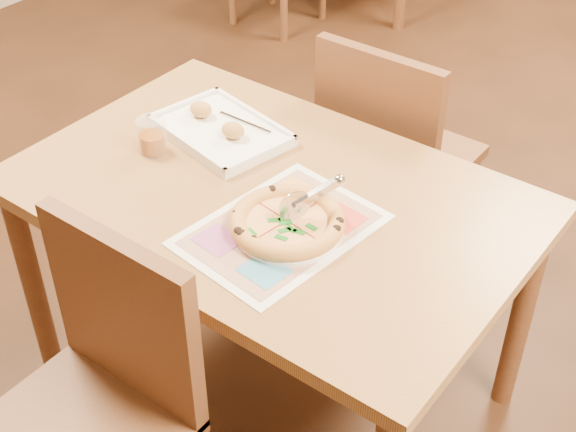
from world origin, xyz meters
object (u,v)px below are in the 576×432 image
Objects in this scene: dining_table at (270,217)px; menu at (281,229)px; chair_near at (100,377)px; pizza at (287,222)px; glass_tumbler at (152,138)px; chair_far at (389,140)px; pizza_cutter at (310,197)px; plate at (288,230)px; appetizer_tray at (220,130)px.

menu is at bearing -42.36° from dining_table.
chair_near is 1.71× the size of pizza.
glass_tumbler is (-0.50, 0.06, 0.02)m from pizza.
pizza_cutter is (0.16, -0.66, 0.24)m from chair_far.
chair_near is at bearing -56.82° from glass_tumbler.
chair_near is 3.30× the size of pizza_cutter.
plate is (0.14, 0.49, 0.16)m from chair_near.
plate is 0.02m from menu.
pizza_cutter is 0.11m from menu.
dining_table is 0.61m from chair_far.
glass_tumbler is at bearing 118.12° from pizza_cutter.
glass_tumbler reaches higher than pizza.
menu is (0.48, -0.06, -0.04)m from glass_tumbler.
chair_near is 1.00× the size of chair_far.
pizza_cutter is (0.03, 0.05, 0.06)m from pizza.
pizza reaches higher than plate.
dining_table is at bearing 90.00° from chair_near.
chair_far is at bearing 60.04° from appetizer_tray.
plate is at bearing -177.58° from pizza_cutter.
chair_far reaches higher than glass_tumbler.
plate reaches higher than dining_table.
chair_far is 0.72m from pizza_cutter.
pizza_cutter is (0.03, 0.05, 0.08)m from plate.
chair_far is 1.83× the size of plate.
appetizer_tray is at bearing 155.13° from dining_table.
menu reaches higher than dining_table.
chair_near is at bearing -105.71° from plate.
appetizer_tray is (-0.41, 0.23, 0.01)m from plate.
appetizer_tray is (-0.27, -0.47, 0.17)m from chair_far.
plate is at bearing -29.50° from appetizer_tray.
glass_tumbler is (-0.36, 0.56, 0.20)m from chair_near.
menu is (0.39, -0.24, -0.01)m from appetizer_tray.
chair_far is at bearing 60.72° from glass_tumbler.
glass_tumbler reaches higher than dining_table.
dining_table is at bearing 7.24° from glass_tumbler.
appetizer_tray is (-0.27, 0.73, 0.17)m from chair_near.
pizza_cutter is at bearing 73.20° from chair_near.
chair_far reaches higher than pizza_cutter.
appetizer_tray is (-0.41, 0.23, -0.01)m from pizza.
pizza is 1.93× the size of pizza_cutter.
plate is at bearing 8.39° from menu.
pizza is at bearing -37.68° from dining_table.
dining_table is 0.20m from plate.
pizza is 0.60× the size of menu.
pizza_cutter is 0.48m from appetizer_tray.
pizza is at bearing 75.03° from chair_near.
dining_table is at bearing 100.35° from pizza_cutter.
chair_far is at bearing 90.00° from chair_near.
pizza_cutter reaches higher than plate.
plate is (0.14, -0.71, 0.16)m from chair_far.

